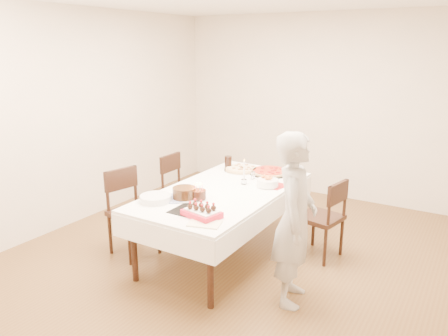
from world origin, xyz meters
The scene contains 23 objects.
floor centered at (0.00, 0.00, 0.00)m, with size 5.00×5.00×0.00m, color brown.
wall_back centered at (0.00, 2.50, 1.35)m, with size 4.50×0.04×2.70m, color beige.
wall_front centered at (0.00, -2.50, 1.35)m, with size 4.50×0.04×2.70m, color beige.
wall_left centered at (-2.25, 0.00, 1.35)m, with size 0.04×5.00×2.70m, color beige.
dining_table centered at (-0.11, -0.05, 0.38)m, with size 1.14×2.14×0.75m, color white.
chair_right_savory centered at (0.79, 0.47, 0.44)m, with size 0.45×0.45×0.88m, color black, non-canonical shape.
chair_left_savory centered at (-1.03, 0.44, 0.45)m, with size 0.46×0.46×0.90m, color black, non-canonical shape.
chair_left_dessert centered at (-0.95, -0.55, 0.47)m, with size 0.48×0.48×0.95m, color black, non-canonical shape.
person centered at (0.88, -0.49, 0.77)m, with size 0.57×0.37×1.55m, color #B4B0AA.
pizza_white centered at (-0.30, 0.68, 0.77)m, with size 0.43×0.43×0.04m, color beige.
pizza_pepperoni centered at (0.04, 0.76, 0.77)m, with size 0.48×0.48×0.04m, color red.
red_placemat centered at (0.29, 0.36, 0.75)m, with size 0.24×0.24×0.01m, color #B21E1E.
pasta_bowl centered at (0.25, 0.28, 0.80)m, with size 0.23×0.23×0.08m, color white.
taper_candle centered at (-0.02, 0.23, 0.90)m, with size 0.06×0.06×0.29m, color white.
shaker_pair centered at (-0.02, 0.43, 0.79)m, with size 0.07×0.07×0.08m, color white, non-canonical shape.
cola_glass centered at (-0.48, 0.66, 0.83)m, with size 0.09×0.09×0.16m, color black.
layer_cake centered at (-0.29, -0.50, 0.81)m, with size 0.30×0.30×0.12m, color #371F0D.
cake_board centered at (-0.06, -0.74, 0.75)m, with size 0.31×0.31×0.01m, color black.
birthday_cake centered at (-0.16, -0.44, 0.84)m, with size 0.15×0.15×0.15m, color #3D1A10.
strawberry_box centered at (0.13, -0.81, 0.79)m, with size 0.33×0.22×0.08m, color red, non-canonical shape.
box_lid centered at (0.24, -0.93, 0.75)m, with size 0.28×0.18×0.02m, color beige.
plate_stack centered at (-0.49, -0.71, 0.78)m, with size 0.31×0.31×0.06m, color white.
china_plate centered at (-0.36, -0.55, 0.76)m, with size 0.30×0.30×0.01m, color white.
Camera 1 is at (2.20, -3.80, 2.22)m, focal length 35.00 mm.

